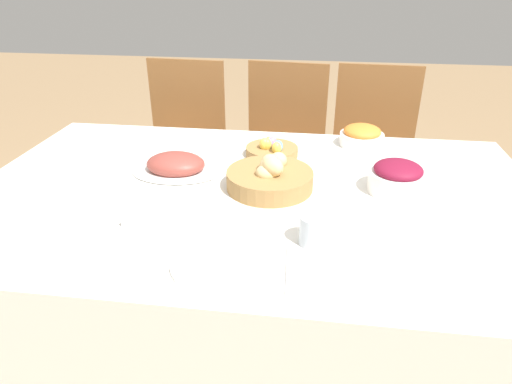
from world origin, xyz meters
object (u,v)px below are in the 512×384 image
(chair_far_left, at_px, (182,144))
(egg_basket, at_px, (272,150))
(carrot_bowl, at_px, (362,136))
(fork, at_px, (162,259))
(chair_far_center, at_px, (282,149))
(beet_salad_bowl, at_px, (397,177))
(knife, at_px, (276,269))
(bread_basket, at_px, (270,177))
(chair_far_right, at_px, (373,154))
(dinner_plate, at_px, (218,263))
(spoon, at_px, (288,270))
(drinking_cup, at_px, (314,230))
(ham_platter, at_px, (176,166))
(butter_dish, at_px, (145,218))

(chair_far_left, relative_size, egg_basket, 4.67)
(carrot_bowl, bearing_deg, fork, -121.80)
(chair_far_center, distance_m, beet_salad_bowl, 1.01)
(fork, height_order, knife, same)
(egg_basket, bearing_deg, bread_basket, -85.10)
(chair_far_right, height_order, dinner_plate, chair_far_right)
(chair_far_right, xyz_separation_m, bread_basket, (-0.44, -0.90, 0.26))
(chair_far_right, xyz_separation_m, egg_basket, (-0.46, -0.62, 0.24))
(spoon, bearing_deg, drinking_cup, 63.04)
(ham_platter, distance_m, fork, 0.54)
(spoon, bearing_deg, chair_far_left, 113.13)
(dinner_plate, height_order, butter_dish, butter_dish)
(chair_far_right, distance_m, carrot_bowl, 0.54)
(ham_platter, height_order, drinking_cup, drinking_cup)
(knife, xyz_separation_m, butter_dish, (-0.39, 0.17, 0.01))
(egg_basket, relative_size, beet_salad_bowl, 1.09)
(drinking_cup, bearing_deg, chair_far_left, 120.78)
(beet_salad_bowl, bearing_deg, chair_far_center, 116.87)
(chair_far_center, distance_m, dinner_plate, 1.36)
(chair_far_right, height_order, knife, chair_far_right)
(drinking_cup, bearing_deg, knife, -123.84)
(egg_basket, bearing_deg, chair_far_left, 131.30)
(ham_platter, distance_m, spoon, 0.68)
(dinner_plate, xyz_separation_m, fork, (-0.14, 0.00, -0.00))
(chair_far_center, height_order, bread_basket, chair_far_center)
(fork, bearing_deg, butter_dish, 124.90)
(bread_basket, relative_size, dinner_plate, 1.20)
(bread_basket, bearing_deg, carrot_bowl, 53.65)
(butter_dish, bearing_deg, egg_basket, 60.93)
(drinking_cup, bearing_deg, chair_far_center, 98.61)
(butter_dish, bearing_deg, chair_far_right, 56.88)
(bread_basket, relative_size, knife, 1.51)
(chair_far_right, relative_size, dinner_plate, 3.95)
(ham_platter, relative_size, knife, 1.69)
(bread_basket, height_order, drinking_cup, bread_basket)
(chair_far_left, relative_size, ham_platter, 2.92)
(dinner_plate, xyz_separation_m, butter_dish, (-0.25, 0.17, 0.01))
(chair_far_center, relative_size, drinking_cup, 11.41)
(beet_salad_bowl, bearing_deg, dinner_plate, -135.73)
(chair_far_left, height_order, beet_salad_bowl, chair_far_left)
(egg_basket, bearing_deg, carrot_bowl, 25.17)
(dinner_plate, bearing_deg, carrot_bowl, 65.39)
(chair_far_center, distance_m, ham_platter, 0.91)
(carrot_bowl, xyz_separation_m, drinking_cup, (-0.17, -0.75, 0.00))
(chair_far_right, distance_m, bread_basket, 1.03)
(bread_basket, height_order, knife, bread_basket)
(egg_basket, relative_size, fork, 1.06)
(bread_basket, xyz_separation_m, fork, (-0.22, -0.44, -0.04))
(chair_far_left, height_order, butter_dish, chair_far_left)
(egg_basket, distance_m, carrot_bowl, 0.39)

